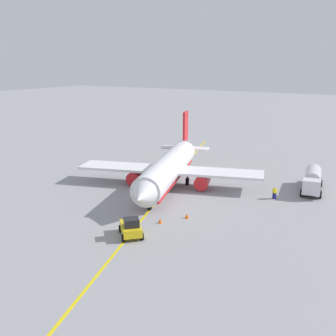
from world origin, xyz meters
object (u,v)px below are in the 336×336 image
(refueling_worker, at_px, (275,193))
(safety_cone_wingtip, at_px, (160,221))
(safety_cone_nose, at_px, (187,216))
(pushback_tug, at_px, (131,228))
(airplane, at_px, (169,169))
(fuel_tanker, at_px, (312,179))

(refueling_worker, relative_size, safety_cone_wingtip, 2.99)
(refueling_worker, height_order, safety_cone_nose, refueling_worker)
(refueling_worker, height_order, safety_cone_wingtip, refueling_worker)
(pushback_tug, distance_m, safety_cone_nose, 8.25)
(airplane, relative_size, safety_cone_wingtip, 54.18)
(pushback_tug, bearing_deg, airplane, -162.18)
(safety_cone_wingtip, bearing_deg, safety_cone_nose, 146.08)
(pushback_tug, bearing_deg, fuel_tanker, 153.16)
(pushback_tug, relative_size, safety_cone_nose, 6.75)
(airplane, relative_size, pushback_tug, 7.66)
(fuel_tanker, distance_m, refueling_worker, 7.43)
(fuel_tanker, xyz_separation_m, refueling_worker, (6.39, -3.68, -0.89))
(safety_cone_wingtip, bearing_deg, fuel_tanker, 149.88)
(fuel_tanker, height_order, pushback_tug, fuel_tanker)
(pushback_tug, height_order, safety_cone_nose, pushback_tug)
(airplane, distance_m, safety_cone_wingtip, 14.81)
(airplane, bearing_deg, safety_cone_wingtip, 26.53)
(refueling_worker, relative_size, safety_cone_nose, 2.85)
(airplane, distance_m, fuel_tanker, 21.21)
(airplane, relative_size, refueling_worker, 18.13)
(fuel_tanker, distance_m, safety_cone_nose, 21.83)
(fuel_tanker, height_order, refueling_worker, fuel_tanker)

